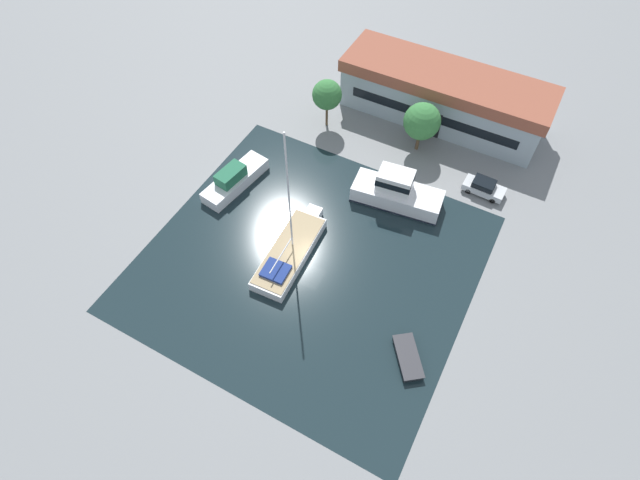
{
  "coord_description": "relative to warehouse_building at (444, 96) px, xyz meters",
  "views": [
    {
      "loc": [
        13.4,
        -22.71,
        39.73
      ],
      "look_at": [
        0.0,
        2.12,
        1.0
      ],
      "focal_mm": 28.0,
      "sensor_mm": 36.0,
      "label": 1
    }
  ],
  "objects": [
    {
      "name": "quay_tree_by_water",
      "position": [
        -11.22,
        -7.6,
        1.21
      ],
      "size": [
        3.37,
        3.37,
        6.0
      ],
      "color": "brown",
      "rests_on": "ground"
    },
    {
      "name": "water_canal",
      "position": [
        -3.52,
        -25.66,
        -3.09
      ],
      "size": [
        29.96,
        28.28,
        0.01
      ],
      "primitive_type": "cube",
      "color": "#19282D",
      "rests_on": "ground"
    },
    {
      "name": "ground_plane",
      "position": [
        -3.52,
        -25.66,
        -3.09
      ],
      "size": [
        440.0,
        440.0,
        0.0
      ],
      "primitive_type": "plane",
      "color": "gray"
    },
    {
      "name": "parked_car",
      "position": [
        8.29,
        -9.23,
        -2.27
      ],
      "size": [
        4.34,
        2.04,
        1.63
      ],
      "rotation": [
        0.0,
        0.0,
        4.68
      ],
      "color": "silver",
      "rests_on": "ground"
    },
    {
      "name": "quay_tree_near_building",
      "position": [
        -0.32,
        -6.35,
        0.89
      ],
      "size": [
        4.03,
        4.03,
        6.01
      ],
      "color": "brown",
      "rests_on": "ground"
    },
    {
      "name": "warehouse_building",
      "position": [
        0.0,
        0.0,
        0.0
      ],
      "size": [
        23.86,
        7.38,
        6.11
      ],
      "rotation": [
        0.0,
        0.0,
        -0.0
      ],
      "color": "#99A8B2",
      "rests_on": "ground"
    },
    {
      "name": "cabin_boat",
      "position": [
        -15.28,
        -20.8,
        -2.16
      ],
      "size": [
        3.63,
        8.38,
        2.54
      ],
      "rotation": [
        0.0,
        0.0,
        -0.15
      ],
      "color": "white",
      "rests_on": "water_canal"
    },
    {
      "name": "small_dinghy",
      "position": [
        8.48,
        -30.3,
        -2.76
      ],
      "size": [
        3.85,
        4.29,
        0.63
      ],
      "rotation": [
        0.0,
        0.0,
        0.65
      ],
      "color": "#23282D",
      "rests_on": "water_canal"
    },
    {
      "name": "motor_cruiser",
      "position": [
        0.65,
        -14.79,
        -1.59
      ],
      "size": [
        9.59,
        4.47,
        4.11
      ],
      "rotation": [
        0.0,
        0.0,
        1.69
      ],
      "color": "white",
      "rests_on": "water_canal"
    },
    {
      "name": "sailboat_moored",
      "position": [
        -5.51,
        -25.86,
        -2.43
      ],
      "size": [
        3.92,
        11.09,
        15.09
      ],
      "rotation": [
        0.0,
        0.0,
        0.06
      ],
      "color": "white",
      "rests_on": "water_canal"
    }
  ]
}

